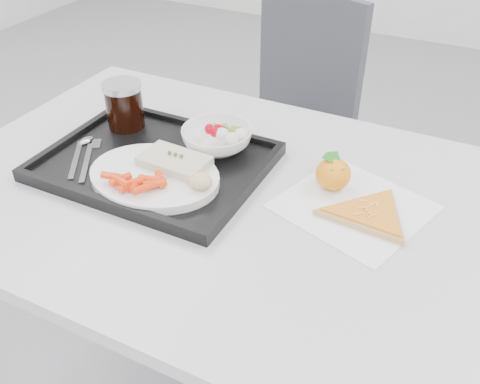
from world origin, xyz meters
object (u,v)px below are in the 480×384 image
object	(u,v)px
dinner_plate	(155,177)
tangerine	(333,174)
cola_glass	(124,104)
salad_bowl	(217,139)
chair	(293,121)
tray	(155,163)
table	(229,216)
pizza_slice	(369,214)

from	to	relation	value
dinner_plate	tangerine	xyz separation A→B (m)	(0.32, 0.15, 0.01)
dinner_plate	cola_glass	world-z (taller)	cola_glass
salad_bowl	cola_glass	bearing A→B (deg)	-178.28
chair	cola_glass	size ratio (longest dim) A/B	8.61
tray	dinner_plate	bearing A→B (deg)	-55.88
table	pizza_slice	bearing A→B (deg)	7.32
tangerine	cola_glass	bearing A→B (deg)	179.30
salad_bowl	pizza_slice	bearing A→B (deg)	-11.58
salad_bowl	pizza_slice	size ratio (longest dim) A/B	0.56
table	salad_bowl	size ratio (longest dim) A/B	7.89
salad_bowl	cola_glass	distance (m)	0.24
cola_glass	pizza_slice	bearing A→B (deg)	-6.39
cola_glass	pizza_slice	distance (m)	0.60
chair	salad_bowl	bearing A→B (deg)	-85.28
tray	dinner_plate	world-z (taller)	dinner_plate
salad_bowl	tangerine	bearing A→B (deg)	-2.83
tray	cola_glass	distance (m)	0.18
tray	pizza_slice	world-z (taller)	tray
table	dinner_plate	distance (m)	0.17
chair	salad_bowl	xyz separation A→B (m)	(0.05, -0.59, 0.25)
salad_bowl	tray	bearing A→B (deg)	-131.72
chair	tray	xyz separation A→B (m)	(-0.04, -0.69, 0.22)
table	tray	distance (m)	0.19
tangerine	salad_bowl	bearing A→B (deg)	177.17
salad_bowl	pizza_slice	distance (m)	0.37
table	tray	bearing A→B (deg)	178.38
cola_glass	tangerine	world-z (taller)	cola_glass
dinner_plate	pizza_slice	size ratio (longest dim) A/B	1.00
chair	cola_glass	distance (m)	0.69
table	tangerine	bearing A→B (deg)	27.74
chair	tray	world-z (taller)	chair
cola_glass	tangerine	size ratio (longest dim) A/B	1.38
table	chair	world-z (taller)	chair
table	pizza_slice	world-z (taller)	pizza_slice
dinner_plate	chair	bearing A→B (deg)	89.79
chair	tangerine	xyz separation A→B (m)	(0.32, -0.60, 0.25)
table	cola_glass	bearing A→B (deg)	162.36
tangerine	pizza_slice	xyz separation A→B (m)	(0.09, -0.06, -0.02)
table	salad_bowl	distance (m)	0.17
dinner_plate	tangerine	distance (m)	0.35
dinner_plate	cola_glass	size ratio (longest dim) A/B	2.50
cola_glass	tangerine	bearing A→B (deg)	-0.70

